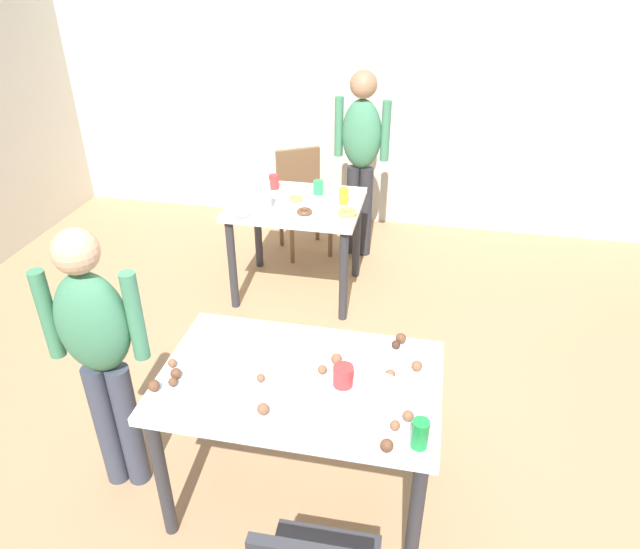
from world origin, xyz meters
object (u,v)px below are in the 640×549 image
mixing_bowl (380,393)px  soda_can (420,434)px  dining_table_near (300,395)px  pitcher_far (263,196)px  person_adult_far (361,150)px  dining_table_far (297,217)px  chair_far_table (302,195)px  person_girl_near (99,347)px

mixing_bowl → soda_can: bearing=-53.0°
dining_table_near → pitcher_far: bearing=111.3°
dining_table_near → person_adult_far: (-0.10, 2.58, 0.28)m
dining_table_far → chair_far_table: (-0.13, 0.72, -0.13)m
soda_can → person_girl_near: bearing=171.7°
dining_table_far → person_girl_near: size_ratio=0.66×
dining_table_far → pitcher_far: (-0.19, -0.19, 0.22)m
dining_table_near → chair_far_table: chair_far_table is taller
dining_table_near → soda_can: bearing=-28.5°
dining_table_near → pitcher_far: size_ratio=5.87×
person_adult_far → soda_can: person_adult_far is taller
soda_can → dining_table_near: bearing=151.5°
person_girl_near → person_adult_far: person_adult_far is taller
soda_can → chair_far_table: bearing=111.4°
soda_can → pitcher_far: pitcher_far is taller
mixing_bowl → soda_can: 0.29m
chair_far_table → person_girl_near: (-0.30, -2.67, 0.34)m
dining_table_near → chair_far_table: size_ratio=1.40×
soda_can → pitcher_far: size_ratio=0.59×
dining_table_near → person_adult_far: person_adult_far is taller
chair_far_table → soda_can: (1.13, -2.88, 0.31)m
person_girl_near → person_adult_far: bearing=73.5°
pitcher_far → dining_table_far: bearing=44.9°
dining_table_far → soda_can: 2.38m
person_adult_far → mixing_bowl: size_ratio=8.53×
chair_far_table → pitcher_far: (-0.06, -0.91, 0.36)m
mixing_bowl → pitcher_far: bearing=120.3°
chair_far_table → pitcher_far: pitcher_far is taller
dining_table_far → dining_table_near: bearing=-76.0°
mixing_bowl → chair_far_table: bearing=109.8°
person_girl_near → soda_can: 1.44m
person_girl_near → pitcher_far: bearing=82.4°
mixing_bowl → dining_table_far: bearing=113.2°
dining_table_near → mixing_bowl: mixing_bowl is taller
person_girl_near → soda_can: (1.42, -0.21, -0.03)m
chair_far_table → mixing_bowl: bearing=-70.2°
pitcher_far → chair_far_table: bearing=86.2°
dining_table_far → soda_can: size_ratio=7.66×
person_adult_far → soda_can: size_ratio=12.66×
person_girl_near → soda_can: bearing=-8.3°
chair_far_table → pitcher_far: size_ratio=4.18×
dining_table_near → dining_table_far: 1.92m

